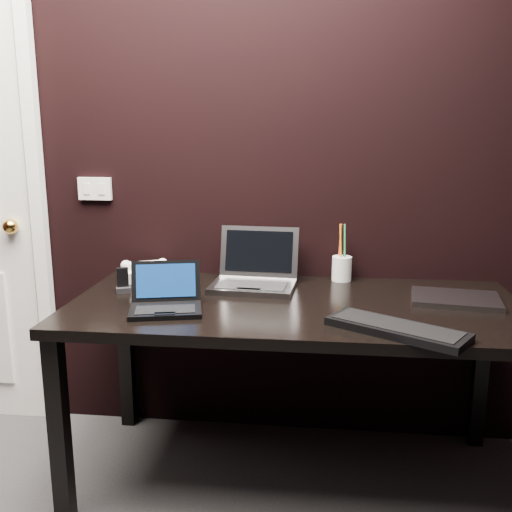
# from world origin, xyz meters

# --- Properties ---
(wall_back) EXTENTS (4.00, 0.00, 4.00)m
(wall_back) POSITION_xyz_m (0.00, 1.80, 1.30)
(wall_back) COLOR black
(wall_back) RESTS_ON ground
(wall_switch) EXTENTS (0.15, 0.02, 0.10)m
(wall_switch) POSITION_xyz_m (-0.62, 1.79, 1.12)
(wall_switch) COLOR silver
(wall_switch) RESTS_ON wall_back
(desk) EXTENTS (1.70, 0.80, 0.74)m
(desk) POSITION_xyz_m (0.30, 1.40, 0.66)
(desk) COLOR black
(desk) RESTS_ON ground
(netbook) EXTENTS (0.30, 0.28, 0.16)m
(netbook) POSITION_xyz_m (-0.16, 1.25, 0.77)
(netbook) COLOR black
(netbook) RESTS_ON desk
(silver_laptop) EXTENTS (0.36, 0.33, 0.23)m
(silver_laptop) POSITION_xyz_m (0.12, 1.60, 0.78)
(silver_laptop) COLOR gray
(silver_laptop) RESTS_ON desk
(ext_keyboard) EXTENTS (0.46, 0.37, 0.03)m
(ext_keyboard) POSITION_xyz_m (0.64, 1.10, 0.75)
(ext_keyboard) COLOR black
(ext_keyboard) RESTS_ON desk
(closed_laptop) EXTENTS (0.35, 0.27, 0.02)m
(closed_laptop) POSITION_xyz_m (0.90, 1.47, 0.75)
(closed_laptop) COLOR #96959A
(closed_laptop) RESTS_ON desk
(desk_phone) EXTENTS (0.21, 0.20, 0.10)m
(desk_phone) POSITION_xyz_m (-0.37, 1.66, 0.78)
(desk_phone) COLOR white
(desk_phone) RESTS_ON desk
(mobile_phone) EXTENTS (0.07, 0.06, 0.10)m
(mobile_phone) POSITION_xyz_m (-0.40, 1.47, 0.78)
(mobile_phone) COLOR black
(mobile_phone) RESTS_ON desk
(pen_cup) EXTENTS (0.10, 0.10, 0.25)m
(pen_cup) POSITION_xyz_m (0.48, 1.74, 0.80)
(pen_cup) COLOR silver
(pen_cup) RESTS_ON desk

